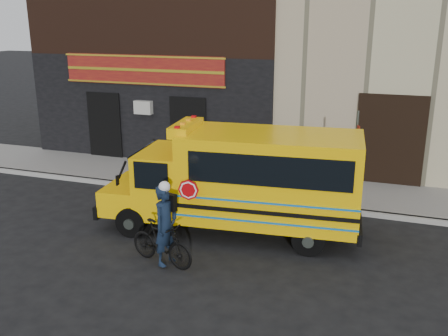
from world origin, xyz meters
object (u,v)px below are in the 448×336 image
at_px(bicycle, 162,243).
at_px(cyclist, 166,227).
at_px(sign_pole, 355,160).
at_px(school_bus, 245,179).

bearing_deg(bicycle, cyclist, -84.52).
xyz_separation_m(sign_pole, cyclist, (-3.76, -4.41, -0.76)).
height_order(sign_pole, cyclist, sign_pole).
bearing_deg(school_bus, bicycle, -119.02).
bearing_deg(bicycle, school_bus, -14.29).
height_order(school_bus, sign_pole, sign_pole).
relative_size(sign_pole, bicycle, 1.76).
relative_size(school_bus, sign_pole, 2.28).
bearing_deg(school_bus, cyclist, -116.18).
relative_size(bicycle, cyclist, 0.93).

